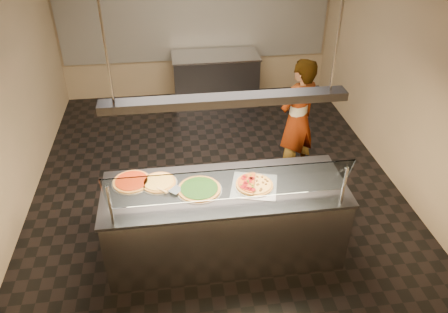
{
  "coord_description": "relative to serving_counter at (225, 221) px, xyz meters",
  "views": [
    {
      "loc": [
        -0.55,
        -4.97,
        3.73
      ],
      "look_at": [
        -0.0,
        -0.91,
        1.02
      ],
      "focal_mm": 35.0,
      "sensor_mm": 36.0,
      "label": 1
    }
  ],
  "objects": [
    {
      "name": "pizza_spatula",
      "position": [
        -0.59,
        0.02,
        0.49
      ],
      "size": [
        0.29,
        0.17,
        0.02
      ],
      "color": "#B7B7BC",
      "rests_on": "pizza_spinach"
    },
    {
      "name": "pizza_cheese",
      "position": [
        -0.69,
        0.18,
        0.48
      ],
      "size": [
        0.39,
        0.39,
        0.03
      ],
      "color": "silver",
      "rests_on": "serving_counter"
    },
    {
      "name": "prep_table",
      "position": [
        0.36,
        3.92,
        0.0
      ],
      "size": [
        1.57,
        0.74,
        0.93
      ],
      "color": "#3A3A40",
      "rests_on": "ground"
    },
    {
      "name": "heat_lamp_housing",
      "position": [
        0.0,
        0.0,
        1.48
      ],
      "size": [
        2.3,
        0.18,
        0.08
      ],
      "primitive_type": "cube",
      "color": "#3A3A40",
      "rests_on": "ceiling"
    },
    {
      "name": "wall_left",
      "position": [
        -2.46,
        1.37,
        1.03
      ],
      "size": [
        0.02,
        6.0,
        3.0
      ],
      "primitive_type": "cube",
      "color": "tan",
      "rests_on": "ground"
    },
    {
      "name": "lamp_rod_left",
      "position": [
        -1.0,
        0.0,
        2.03
      ],
      "size": [
        0.02,
        0.02,
        1.01
      ],
      "primitive_type": "cylinder",
      "color": "#B7B7BC",
      "rests_on": "ceiling"
    },
    {
      "name": "pizza_spinach",
      "position": [
        -0.27,
        0.01,
        0.48
      ],
      "size": [
        0.48,
        0.48,
        0.03
      ],
      "color": "silver",
      "rests_on": "serving_counter"
    },
    {
      "name": "lamp_rod_right",
      "position": [
        1.0,
        0.0,
        2.03
      ],
      "size": [
        0.02,
        0.02,
        1.01
      ],
      "primitive_type": "cylinder",
      "color": "#B7B7BC",
      "rests_on": "ceiling"
    },
    {
      "name": "ground",
      "position": [
        0.05,
        1.37,
        -0.48
      ],
      "size": [
        5.0,
        6.0,
        0.02
      ],
      "primitive_type": "cube",
      "color": "black",
      "rests_on": "ground"
    },
    {
      "name": "wall_back",
      "position": [
        0.05,
        4.38,
        1.03
      ],
      "size": [
        5.0,
        0.02,
        3.0
      ],
      "primitive_type": "cube",
      "color": "tan",
      "rests_on": "ground"
    },
    {
      "name": "tile_band",
      "position": [
        0.05,
        4.35,
        0.83
      ],
      "size": [
        4.9,
        0.02,
        1.2
      ],
      "primitive_type": "cube",
      "color": "silver",
      "rests_on": "wall_back"
    },
    {
      "name": "perforated_tray",
      "position": [
        0.31,
        -0.01,
        0.47
      ],
      "size": [
        0.58,
        0.58,
        0.01
      ],
      "color": "silver",
      "rests_on": "serving_counter"
    },
    {
      "name": "worker",
      "position": [
        1.2,
        1.46,
        0.4
      ],
      "size": [
        0.76,
        0.68,
        1.74
      ],
      "primitive_type": "imported",
      "rotation": [
        0.0,
        0.0,
        3.69
      ],
      "color": "#2C2731",
      "rests_on": "ground"
    },
    {
      "name": "wall_right",
      "position": [
        2.56,
        1.37,
        1.03
      ],
      "size": [
        0.02,
        6.0,
        3.0
      ],
      "primitive_type": "cube",
      "color": "tan",
      "rests_on": "ground"
    },
    {
      "name": "half_pizza_pepperoni",
      "position": [
        0.22,
        -0.01,
        0.5
      ],
      "size": [
        0.29,
        0.42,
        0.05
      ],
      "color": "#955B24",
      "rests_on": "perforated_tray"
    },
    {
      "name": "serving_counter",
      "position": [
        0.0,
        0.0,
        0.0
      ],
      "size": [
        2.58,
        0.94,
        0.93
      ],
      "color": "#B7B7BC",
      "rests_on": "ground"
    },
    {
      "name": "wall_front",
      "position": [
        0.05,
        -1.64,
        1.03
      ],
      "size": [
        5.0,
        0.02,
        3.0
      ],
      "primitive_type": "cube",
      "color": "tan",
      "rests_on": "ground"
    },
    {
      "name": "sneeze_guard",
      "position": [
        -0.0,
        -0.34,
        0.76
      ],
      "size": [
        2.34,
        0.18,
        0.54
      ],
      "color": "#B7B7BC",
      "rests_on": "serving_counter"
    },
    {
      "name": "half_pizza_sausage",
      "position": [
        0.4,
        -0.01,
        0.49
      ],
      "size": [
        0.29,
        0.42,
        0.04
      ],
      "color": "#955B24",
      "rests_on": "perforated_tray"
    },
    {
      "name": "pizza_tomato",
      "position": [
        -0.97,
        0.23,
        0.48
      ],
      "size": [
        0.43,
        0.43,
        0.03
      ],
      "color": "silver",
      "rests_on": "serving_counter"
    }
  ]
}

